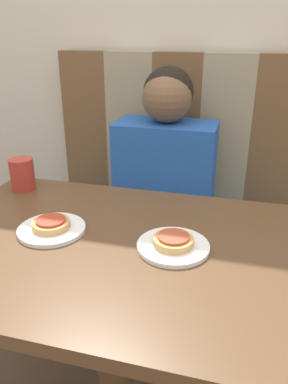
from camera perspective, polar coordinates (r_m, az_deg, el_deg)
name	(u,v)px	position (r m, az deg, el deg)	size (l,w,h in m)	color
wall_back	(184,22)	(1.91, 6.07, 24.39)	(7.00, 0.05, 2.60)	beige
booth_seat	(163,257)	(1.88, 2.93, -9.90)	(1.17, 0.58, 0.46)	navy
booth_backrest	(176,129)	(1.87, 4.96, 9.57)	(1.17, 0.08, 0.71)	brown
dining_table	(110,272)	(1.06, -5.23, -12.02)	(1.03, 0.73, 0.75)	brown
person	(166,150)	(1.65, 3.36, 6.38)	(0.43, 0.25, 0.67)	#2356B2
plate_left	(52,229)	(1.08, -13.88, -5.54)	(0.19, 0.19, 0.01)	white
plate_right	(173,246)	(0.98, 4.47, -8.25)	(0.19, 0.19, 0.01)	white
pizza_left	(51,224)	(1.08, -13.97, -4.70)	(0.10, 0.10, 0.03)	tan
pizza_right	(173,240)	(0.97, 4.50, -7.35)	(0.10, 0.10, 0.03)	tan
drinking_cup	(22,174)	(1.38, -18.07, 2.61)	(0.08, 0.08, 0.11)	#B23328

